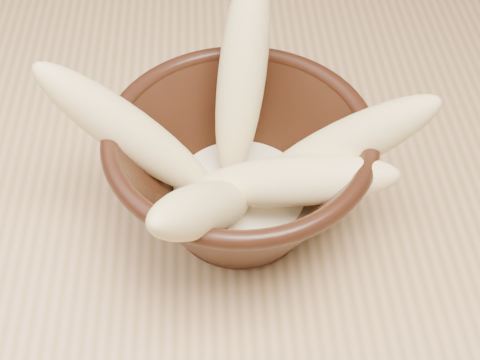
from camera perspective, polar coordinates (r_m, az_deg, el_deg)
The scene contains 8 objects.
table at distance 0.70m, azimuth -10.52°, elevation -5.25°, with size 1.20×0.80×0.75m.
bowl at distance 0.55m, azimuth -0.00°, elevation 0.69°, with size 0.22×0.22×0.12m.
milk_puddle at distance 0.58m, azimuth 0.00°, elevation -1.25°, with size 0.12×0.12×0.02m, color beige.
banana_upright at distance 0.56m, azimuth 0.20°, elevation 9.12°, with size 0.04×0.04×0.19m, color #DBC681.
banana_left at distance 0.54m, azimuth -9.42°, elevation 3.97°, with size 0.04×0.04×0.18m, color #DBC681.
banana_right at distance 0.54m, azimuth 8.75°, elevation 2.87°, with size 0.04×0.04×0.17m, color #DBC681.
banana_across at distance 0.52m, azimuth 4.53°, elevation -0.10°, with size 0.04×0.04×0.17m, color #DBC681.
banana_front at distance 0.49m, azimuth -3.01°, elevation -2.50°, with size 0.04×0.04×0.17m, color #DBC681.
Camera 1 is at (0.11, -0.41, 1.23)m, focal length 50.00 mm.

